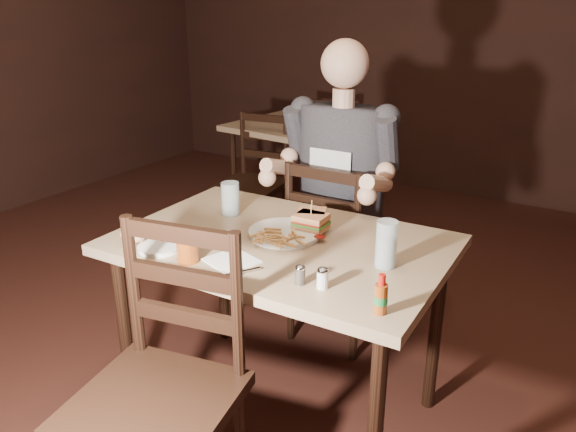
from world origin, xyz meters
The scene contains 24 objects.
room_shell centered at (0.00, 0.00, 1.40)m, with size 7.00×7.00×7.00m.
main_table centered at (0.22, 0.27, 0.69)m, with size 1.24×0.84×0.77m.
bg_table centered at (-0.85, 2.16, 0.68)m, with size 0.88×0.88×0.77m.
chair_far centered at (0.15, 0.92, 0.47)m, with size 0.43×0.47×0.93m, color black, non-canonical shape.
chair_near centered at (0.20, -0.42, 0.49)m, with size 0.46×0.50×0.99m, color black, non-canonical shape.
bg_chair_far centered at (-0.85, 2.71, 0.45)m, with size 0.42×0.45×0.90m, color black, non-canonical shape.
bg_chair_near centered at (-0.85, 1.61, 0.45)m, with size 0.41×0.45×0.90m, color black, non-canonical shape.
diner centered at (0.15, 0.86, 0.97)m, with size 0.57×0.44×0.98m, color #363439, non-canonical shape.
dinner_plate centered at (0.21, 0.31, 0.78)m, with size 0.27×0.27×0.02m, color white.
sandwich_left centered at (0.28, 0.39, 0.84)m, with size 0.12×0.10×0.10m, color #C5814F, non-canonical shape.
sandwich_right centered at (0.26, 0.43, 0.83)m, with size 0.11×0.09×0.10m, color #C5814F, non-canonical shape.
fries_pile centered at (0.24, 0.23, 0.80)m, with size 0.25×0.17×0.04m, color #F6B360, non-canonical shape.
ketchup_dollop centered at (0.35, 0.33, 0.79)m, with size 0.04×0.04×0.01m, color maroon.
glass_left centered at (-0.11, 0.39, 0.84)m, with size 0.08×0.08×0.14m, color silver.
glass_right centered at (0.64, 0.26, 0.85)m, with size 0.07×0.07×0.16m, color silver.
hot_sauce centered at (0.74, -0.03, 0.83)m, with size 0.04×0.04×0.12m, color #8D3B10, non-canonical shape.
salt_shaker centered at (0.53, 0.01, 0.80)m, with size 0.04×0.04×0.07m, color white, non-canonical shape.
pepper_shaker centered at (0.46, 0.00, 0.80)m, with size 0.03×0.03×0.06m, color #38332D, non-canonical shape.
syrup_dispenser centered at (0.04, -0.05, 0.82)m, with size 0.08×0.08×0.10m, color #8D3B10, non-canonical shape.
napkin centered at (0.17, 0.02, 0.77)m, with size 0.16×0.15×0.00m, color white.
knife centered at (0.19, 0.04, 0.78)m, with size 0.01×0.23×0.01m, color silver.
fork centered at (0.25, -0.04, 0.78)m, with size 0.01×0.15×0.00m, color silver.
side_plate centered at (-0.11, -0.03, 0.78)m, with size 0.15×0.15×0.01m, color white.
bread_roll centered at (-0.22, -0.05, 0.81)m, with size 0.10×0.09×0.06m, color tan.
Camera 1 is at (1.25, -1.37, 1.60)m, focal length 35.00 mm.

